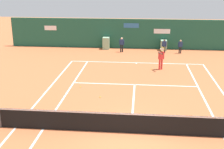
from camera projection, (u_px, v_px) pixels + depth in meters
The scene contains 10 objects.
ground_plane at pixel (132, 127), 13.89m from camera, with size 80.00×80.00×0.01m.
tennis_net at pixel (131, 123), 13.19m from camera, with size 12.10×0.10×1.07m.
sponsor_back_wall at pixel (137, 34), 29.02m from camera, with size 25.00×1.02×2.84m.
player_on_baseline at pixel (161, 57), 22.32m from camera, with size 0.48×0.84×1.83m.
ball_kid_centre_post at pixel (164, 45), 27.40m from camera, with size 0.42×0.20×1.26m.
ball_kid_right_post at pixel (122, 44), 27.74m from camera, with size 0.46×0.19×1.37m.
ball_kid_left_post at pixel (180, 46), 27.27m from camera, with size 0.41×0.17×1.24m.
tennis_ball_mid_court at pixel (151, 69), 22.61m from camera, with size 0.07×0.07×0.07m, color #CCE033.
tennis_ball_near_service_line at pixel (80, 87), 18.96m from camera, with size 0.07×0.07×0.07m, color #CCE033.
tennis_ball_by_sideline at pixel (100, 97), 17.32m from camera, with size 0.07×0.07×0.07m, color #CCE033.
Camera 1 is at (0.30, -11.95, 6.55)m, focal length 48.36 mm.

